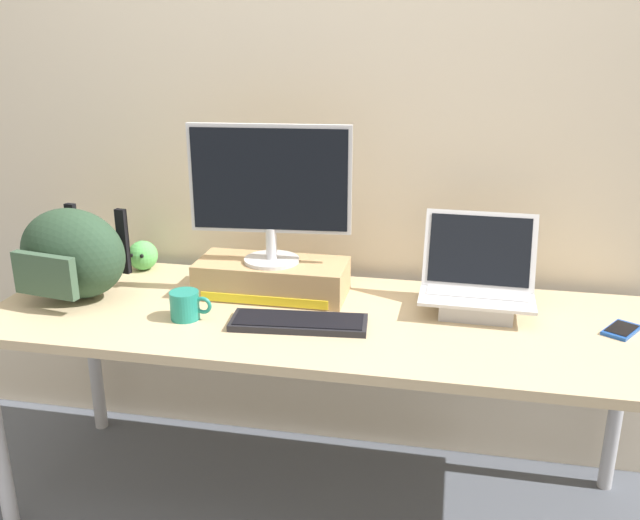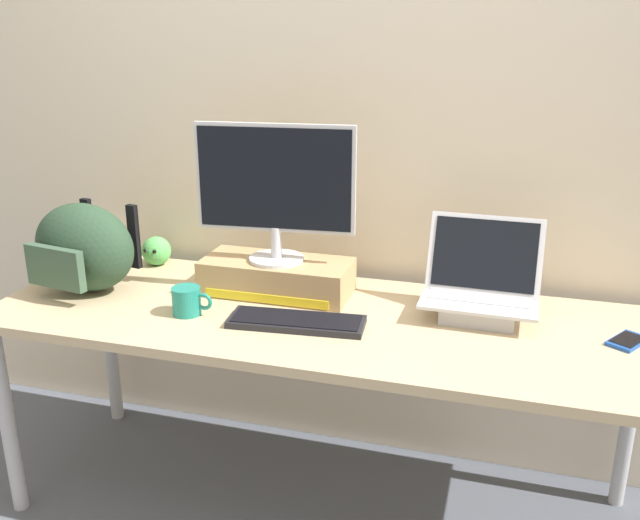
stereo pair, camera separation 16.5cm
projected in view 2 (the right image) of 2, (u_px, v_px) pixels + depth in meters
The scene contains 11 objects.
ground_plane at pixel (320, 504), 2.35m from camera, with size 20.00×20.00×0.00m, color #515660.
back_wall at pixel (357, 108), 2.35m from camera, with size 7.00×0.10×2.60m, color beige.
desk at pixel (320, 333), 2.14m from camera, with size 2.08×0.72×0.71m.
toner_box_yellow at pixel (277, 277), 2.28m from camera, with size 0.50×0.22×0.12m.
desktop_monitor at pixel (275, 188), 2.18m from camera, with size 0.52×0.18×0.45m.
open_laptop at pixel (480, 297), 2.10m from camera, with size 0.35×0.26×0.30m.
external_keyboard at pixel (297, 321), 2.05m from camera, with size 0.42×0.18×0.02m.
messenger_backpack at pixel (84, 248), 2.28m from camera, with size 0.41×0.32×0.30m.
coffee_mug at pixel (187, 301), 2.11m from camera, with size 0.13×0.09×0.09m.
cell_phone at pixel (628, 341), 1.93m from camera, with size 0.13×0.15×0.01m.
plush_toy at pixel (156, 251), 2.55m from camera, with size 0.11×0.11×0.11m.
Camera 2 is at (0.55, -1.88, 1.56)m, focal length 38.23 mm.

